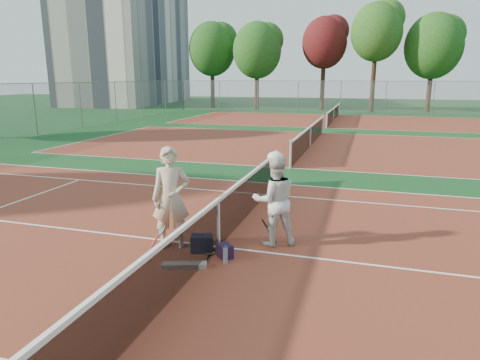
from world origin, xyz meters
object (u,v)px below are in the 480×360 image
object	(u,v)px
racket_red	(162,236)
sports_bag_purple	(225,251)
net_main	(218,223)
racket_black_held	(265,232)
water_bottle	(225,256)
sports_bag_navy	(202,243)
player_a	(171,198)
racket_spare	(210,252)
player_b	(275,200)
apartment_block	(129,44)

from	to	relation	value
racket_red	sports_bag_purple	distance (m)	1.36
net_main	racket_black_held	bearing A→B (deg)	26.77
water_bottle	sports_bag_navy	bearing A→B (deg)	147.69
sports_bag_purple	player_a	bearing A→B (deg)	169.80
racket_black_held	racket_red	bearing A→B (deg)	-5.16
net_main	racket_red	xyz separation A→B (m)	(-1.07, -0.36, -0.25)
player_a	racket_black_held	xyz separation A→B (m)	(1.76, 0.66, -0.75)
net_main	player_a	bearing A→B (deg)	-165.58
water_bottle	racket_spare	bearing A→B (deg)	141.11
player_a	sports_bag_navy	xyz separation A→B (m)	(0.66, -0.07, -0.85)
player_b	racket_black_held	size ratio (longest dim) A/B	3.45
apartment_block	racket_spare	bearing A→B (deg)	-57.78
player_b	racket_black_held	world-z (taller)	player_b
racket_black_held	water_bottle	xyz separation A→B (m)	(-0.48, -1.13, -0.12)
net_main	racket_black_held	distance (m)	0.99
player_a	apartment_block	bearing A→B (deg)	99.10
net_main	sports_bag_purple	distance (m)	0.65
player_b	racket_red	bearing A→B (deg)	-3.95
player_b	sports_bag_purple	world-z (taller)	player_b
racket_black_held	water_bottle	world-z (taller)	racket_black_held
net_main	sports_bag_navy	world-z (taller)	net_main
apartment_block	sports_bag_navy	world-z (taller)	apartment_block
player_b	water_bottle	bearing A→B (deg)	35.30
sports_bag_purple	water_bottle	world-z (taller)	water_bottle
apartment_block	racket_spare	size ratio (longest dim) A/B	36.67
net_main	apartment_block	distance (m)	52.62
racket_spare	net_main	bearing A→B (deg)	-22.86
racket_black_held	sports_bag_navy	xyz separation A→B (m)	(-1.10, -0.73, -0.10)
racket_spare	player_a	bearing A→B (deg)	69.77
player_b	sports_bag_navy	distance (m)	1.68
net_main	player_a	xyz separation A→B (m)	(-0.90, -0.23, 0.51)
racket_black_held	apartment_block	bearing A→B (deg)	-84.10
racket_black_held	water_bottle	size ratio (longest dim) A/B	1.80
net_main	sports_bag_purple	world-z (taller)	net_main
racket_black_held	water_bottle	bearing A→B (deg)	39.49
racket_spare	water_bottle	world-z (taller)	water_bottle
player_b	racket_black_held	xyz separation A→B (m)	(-0.17, -0.07, -0.66)
apartment_block	player_a	bearing A→B (deg)	-58.51
player_b	sports_bag_purple	size ratio (longest dim) A/B	5.82
player_a	racket_red	size ratio (longest dim) A/B	3.96
player_b	racket_spare	world-z (taller)	player_b
player_a	water_bottle	world-z (taller)	player_a
player_a	sports_bag_purple	xyz separation A→B (m)	(1.19, -0.21, -0.89)
racket_spare	sports_bag_navy	world-z (taller)	sports_bag_navy
apartment_block	racket_red	xyz separation A→B (m)	(26.93, -44.36, -7.24)
racket_spare	water_bottle	bearing A→B (deg)	-141.77
player_b	racket_black_held	distance (m)	0.69
player_a	player_b	bearing A→B (deg)	-1.60
apartment_block	racket_black_held	world-z (taller)	apartment_block
water_bottle	player_a	bearing A→B (deg)	160.13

